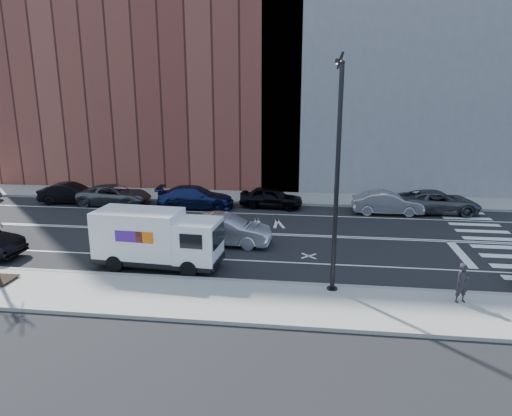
% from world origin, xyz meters
% --- Properties ---
extents(ground, '(120.00, 120.00, 0.00)m').
position_xyz_m(ground, '(0.00, 0.00, 0.00)').
color(ground, black).
rests_on(ground, ground).
extents(sidewalk_near, '(44.00, 3.60, 0.15)m').
position_xyz_m(sidewalk_near, '(0.00, -8.80, 0.07)').
color(sidewalk_near, gray).
rests_on(sidewalk_near, ground).
extents(sidewalk_far, '(44.00, 3.60, 0.15)m').
position_xyz_m(sidewalk_far, '(0.00, 8.80, 0.07)').
color(sidewalk_far, gray).
rests_on(sidewalk_far, ground).
extents(curb_near, '(44.00, 0.25, 0.17)m').
position_xyz_m(curb_near, '(0.00, -7.00, 0.08)').
color(curb_near, gray).
rests_on(curb_near, ground).
extents(curb_far, '(44.00, 0.25, 0.17)m').
position_xyz_m(curb_far, '(0.00, 7.00, 0.08)').
color(curb_far, gray).
rests_on(curb_far, ground).
extents(crosswalk, '(3.00, 14.00, 0.01)m').
position_xyz_m(crosswalk, '(16.00, 0.00, 0.00)').
color(crosswalk, white).
rests_on(crosswalk, ground).
extents(road_markings, '(40.00, 8.60, 0.01)m').
position_xyz_m(road_markings, '(0.00, 0.00, 0.00)').
color(road_markings, white).
rests_on(road_markings, ground).
extents(bldg_brick, '(26.00, 10.00, 22.00)m').
position_xyz_m(bldg_brick, '(-8.00, 15.60, 11.00)').
color(bldg_brick, brown).
rests_on(bldg_brick, ground).
extents(bldg_concrete, '(20.00, 10.00, 26.00)m').
position_xyz_m(bldg_concrete, '(12.00, 15.60, 13.00)').
color(bldg_concrete, slate).
rests_on(bldg_concrete, ground).
extents(streetlight, '(0.44, 4.02, 9.34)m').
position_xyz_m(streetlight, '(7.00, -6.91, 5.08)').
color(streetlight, black).
rests_on(streetlight, ground).
extents(fedex_van, '(5.98, 2.41, 2.68)m').
position_xyz_m(fedex_van, '(-0.97, -5.60, 1.41)').
color(fedex_van, black).
rests_on(fedex_van, ground).
extents(far_parked_b, '(4.59, 1.95, 1.47)m').
position_xyz_m(far_parked_b, '(-11.31, 5.55, 0.74)').
color(far_parked_b, black).
rests_on(far_parked_b, ground).
extents(far_parked_c, '(5.20, 2.48, 1.43)m').
position_xyz_m(far_parked_c, '(-8.00, 5.52, 0.72)').
color(far_parked_c, '#51555A').
rests_on(far_parked_c, ground).
extents(far_parked_d, '(5.47, 2.58, 1.54)m').
position_xyz_m(far_parked_d, '(-1.99, 5.35, 0.77)').
color(far_parked_d, '#16204F').
rests_on(far_parked_d, ground).
extents(far_parked_e, '(4.52, 2.19, 1.49)m').
position_xyz_m(far_parked_e, '(3.23, 6.09, 0.74)').
color(far_parked_e, black).
rests_on(far_parked_e, ground).
extents(far_parked_f, '(4.59, 1.68, 1.50)m').
position_xyz_m(far_parked_f, '(11.02, 5.40, 0.75)').
color(far_parked_f, '#A3A2A7').
rests_on(far_parked_f, ground).
extents(far_parked_g, '(5.55, 2.73, 1.52)m').
position_xyz_m(far_parked_g, '(14.40, 6.08, 0.76)').
color(far_parked_g, '#45484C').
rests_on(far_parked_g, ground).
extents(driving_sedan, '(4.97, 1.96, 1.61)m').
position_xyz_m(driving_sedan, '(1.52, -2.05, 0.80)').
color(driving_sedan, silver).
rests_on(driving_sedan, ground).
extents(pedestrian, '(0.66, 0.56, 1.55)m').
position_xyz_m(pedestrian, '(11.82, -7.97, 0.93)').
color(pedestrian, '#232228').
rests_on(pedestrian, sidewalk_near).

